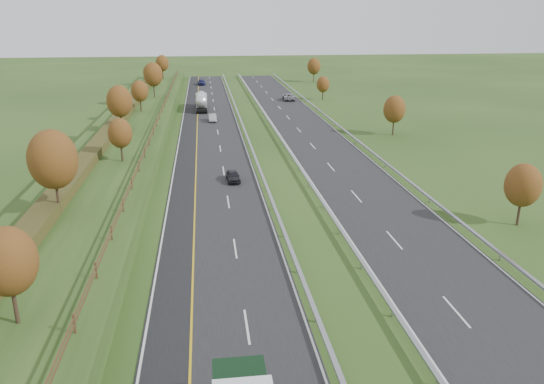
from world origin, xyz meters
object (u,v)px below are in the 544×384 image
at_px(car_small_far, 201,82).
at_px(car_oncoming, 289,97).
at_px(car_dark_near, 233,176).
at_px(car_silver_mid, 213,118).
at_px(road_tanker, 201,101).

bearing_deg(car_small_far, car_oncoming, -59.93).
relative_size(car_dark_near, car_oncoming, 0.67).
bearing_deg(car_dark_near, car_small_far, 89.30).
relative_size(car_silver_mid, car_oncoming, 0.73).
bearing_deg(car_small_far, car_silver_mid, -90.30).
bearing_deg(car_oncoming, car_small_far, -55.29).
height_order(car_dark_near, car_small_far, car_small_far).
bearing_deg(road_tanker, car_silver_mid, -81.72).
bearing_deg(car_dark_near, car_silver_mid, 89.53).
bearing_deg(car_oncoming, car_silver_mid, 55.38).
distance_m(road_tanker, car_oncoming, 22.91).
bearing_deg(road_tanker, car_dark_near, -86.07).
distance_m(car_small_far, car_oncoming, 37.82).
bearing_deg(road_tanker, car_oncoming, 27.60).
bearing_deg(car_oncoming, car_dark_near, 77.50).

